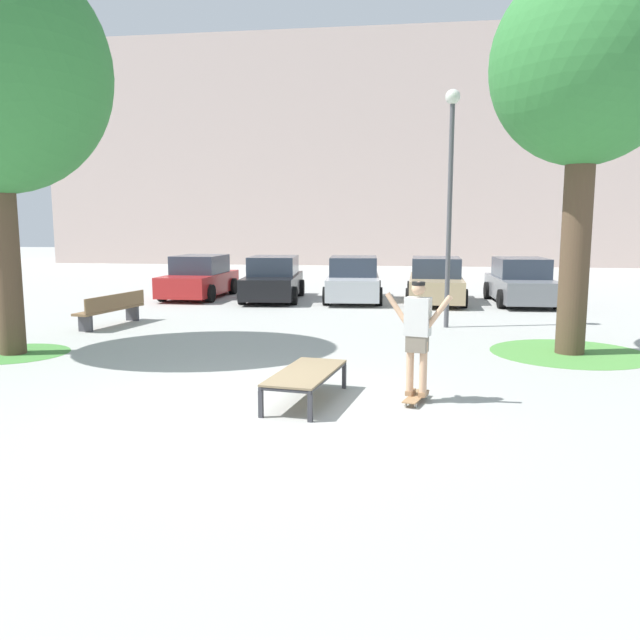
# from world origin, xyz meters

# --- Properties ---
(ground_plane) EXTENTS (120.00, 120.00, 0.00)m
(ground_plane) POSITION_xyz_m (0.00, 0.00, 0.00)
(ground_plane) COLOR #A8A8A3
(building_facade) EXTENTS (43.49, 4.00, 14.38)m
(building_facade) POSITION_xyz_m (0.02, 33.81, 7.19)
(building_facade) COLOR beige
(building_facade) RESTS_ON ground
(skate_box) EXTENTS (1.03, 1.99, 0.46)m
(skate_box) POSITION_xyz_m (0.55, 0.41, 0.41)
(skate_box) COLOR #38383D
(skate_box) RESTS_ON ground
(skateboard) EXTENTS (0.41, 0.82, 0.09)m
(skateboard) POSITION_xyz_m (2.16, 0.62, 0.08)
(skateboard) COLOR #9E754C
(skateboard) RESTS_ON ground
(skater) EXTENTS (0.98, 0.38, 1.69)m
(skater) POSITION_xyz_m (2.16, 0.62, 1.07)
(skater) COLOR tan
(skater) RESTS_ON skateboard
(grass_patch_near_left) EXTENTS (2.17, 2.17, 0.01)m
(grass_patch_near_left) POSITION_xyz_m (-5.90, 3.10, 0.00)
(grass_patch_near_left) COLOR #47893D
(grass_patch_near_left) RESTS_ON ground
(tree_near_right) EXTENTS (3.63, 3.63, 7.53)m
(tree_near_right) POSITION_xyz_m (5.29, 4.71, 5.54)
(tree_near_right) COLOR brown
(tree_near_right) RESTS_ON ground
(grass_patch_near_right) EXTENTS (3.16, 3.16, 0.01)m
(grass_patch_near_right) POSITION_xyz_m (5.29, 4.71, 0.00)
(grass_patch_near_right) COLOR #519342
(grass_patch_near_right) RESTS_ON ground
(car_red) EXTENTS (1.99, 4.24, 1.50)m
(car_red) POSITION_xyz_m (-5.41, 13.36, 0.69)
(car_red) COLOR red
(car_red) RESTS_ON ground
(car_black) EXTENTS (2.16, 4.32, 1.50)m
(car_black) POSITION_xyz_m (-2.64, 13.00, 0.69)
(car_black) COLOR black
(car_black) RESTS_ON ground
(car_silver) EXTENTS (2.13, 4.31, 1.50)m
(car_silver) POSITION_xyz_m (0.13, 13.15, 0.69)
(car_silver) COLOR #B7BABF
(car_silver) RESTS_ON ground
(car_tan) EXTENTS (1.97, 4.23, 1.50)m
(car_tan) POSITION_xyz_m (2.90, 13.01, 0.69)
(car_tan) COLOR tan
(car_tan) RESTS_ON ground
(car_grey) EXTENTS (2.06, 4.27, 1.50)m
(car_grey) POSITION_xyz_m (5.67, 13.09, 0.69)
(car_grey) COLOR slate
(car_grey) RESTS_ON ground
(park_bench) EXTENTS (0.88, 2.44, 0.83)m
(park_bench) POSITION_xyz_m (-5.55, 6.76, 0.45)
(park_bench) COLOR brown
(park_bench) RESTS_ON ground
(light_post) EXTENTS (0.36, 0.36, 5.83)m
(light_post) POSITION_xyz_m (2.98, 7.73, 3.83)
(light_post) COLOR #4C4C51
(light_post) RESTS_ON ground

